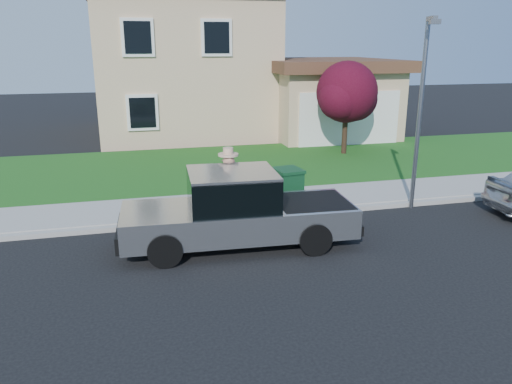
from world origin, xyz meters
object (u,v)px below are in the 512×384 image
pickup_truck (238,211)px  street_lamp (421,104)px  trash_bin (288,188)px  ornamental_tree (347,95)px  woman (229,190)px

pickup_truck → street_lamp: (5.22, 1.41, 2.06)m
pickup_truck → trash_bin: (1.75, 1.81, -0.10)m
ornamental_tree → woman: bearing=-131.5°
woman → trash_bin: size_ratio=1.85×
ornamental_tree → trash_bin: bearing=-125.0°
pickup_truck → street_lamp: size_ratio=1.06×
woman → trash_bin: (1.71, 0.62, -0.25)m
pickup_truck → street_lamp: bearing=18.0°
pickup_truck → ornamental_tree: bearing=55.7°
street_lamp → ornamental_tree: bearing=96.5°
woman → street_lamp: 5.53m
ornamental_tree → street_lamp: bearing=-97.9°
woman → street_lamp: bearing=-161.5°
pickup_truck → woman: bearing=91.1°
woman → ornamental_tree: ornamental_tree is taller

